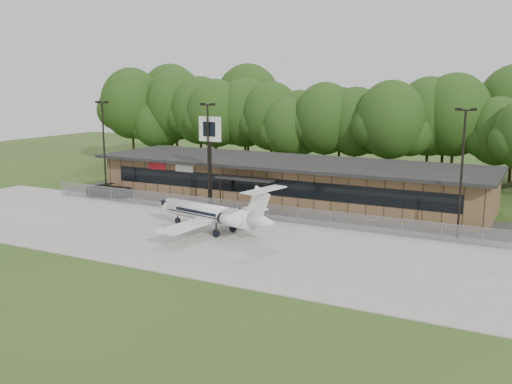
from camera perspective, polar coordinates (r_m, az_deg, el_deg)
The scene contains 12 objects.
ground at distance 39.69m, azimuth -11.39°, elevation -7.06°, with size 160.00×160.00×0.00m, color #2E4B1B.
apron at distance 45.88m, azimuth -5.10°, elevation -4.39°, with size 64.00×18.00×0.08m, color #9E9B93.
parking_lot at distance 55.61m, azimuth 1.31°, elevation -1.66°, with size 50.00×9.00×0.06m, color #383835.
terminal at distance 59.14m, azimuth 3.22°, elevation 1.19°, with size 41.00×11.65×4.30m.
fence at distance 51.55m, azimuth -0.91°, elevation -1.81°, with size 46.00×0.04×1.52m.
treeline at distance 75.27m, azimuth 9.02°, elevation 7.22°, with size 72.00×12.00×15.00m, color #173711, non-canonical shape.
light_pole_left at distance 62.39m, azimuth -14.98°, elevation 4.87°, with size 1.55×0.30×10.23m.
light_pole_mid at distance 54.48m, azimuth -4.81°, elevation 4.38°, with size 1.55×0.30×10.23m.
light_pole_right at distance 46.48m, azimuth 19.93°, elevation 2.67°, with size 1.55×0.30×10.23m.
business_jet at distance 46.37m, azimuth -4.23°, elevation -2.27°, with size 12.95×11.63×4.37m.
suv at distance 63.31m, azimuth -14.29°, elevation 0.18°, with size 2.41×5.23×1.45m, color #2F2F31.
pole_sign at distance 54.61m, azimuth -4.62°, elevation 5.32°, with size 2.35×0.33×8.95m.
Camera 1 is at (24.06, -29.18, 12.02)m, focal length 40.00 mm.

